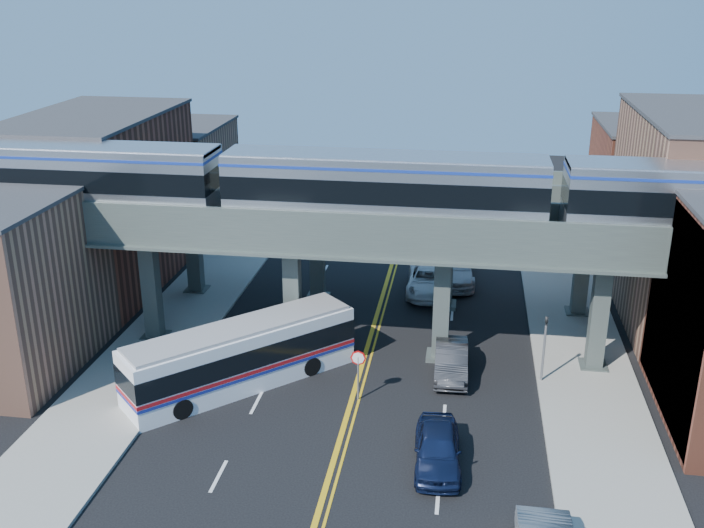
{
  "coord_description": "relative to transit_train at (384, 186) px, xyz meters",
  "views": [
    {
      "loc": [
        5.0,
        -30.02,
        19.43
      ],
      "look_at": [
        -0.6,
        7.0,
        5.5
      ],
      "focal_mm": 40.0,
      "sensor_mm": 36.0,
      "label": 1
    }
  ],
  "objects": [
    {
      "name": "traffic_signal",
      "position": [
        8.33,
        -2.0,
        -7.07
      ],
      "size": [
        0.15,
        0.18,
        4.1
      ],
      "color": "slate",
      "rests_on": "ground"
    },
    {
      "name": "car_lane_b",
      "position": [
        3.79,
        -1.75,
        -8.59
      ],
      "size": [
        1.79,
        4.8,
        1.57
      ],
      "primitive_type": "imported",
      "rotation": [
        0.0,
        0.0,
        0.03
      ],
      "color": "#2A2A2C",
      "rests_on": "ground"
    },
    {
      "name": "ground",
      "position": [
        -0.87,
        -8.0,
        -9.38
      ],
      "size": [
        120.0,
        120.0,
        0.0
      ],
      "primitive_type": "plane",
      "color": "black",
      "rests_on": "ground"
    },
    {
      "name": "elevated_viaduct_far",
      "position": [
        -0.87,
        7.0,
        -2.9
      ],
      "size": [
        52.0,
        3.6,
        7.4
      ],
      "color": "#404A46",
      "rests_on": "ground"
    },
    {
      "name": "stop_sign",
      "position": [
        -0.57,
        -5.0,
        -7.62
      ],
      "size": [
        0.76,
        0.09,
        2.63
      ],
      "color": "slate",
      "rests_on": "ground"
    },
    {
      "name": "transit_bus",
      "position": [
        -6.52,
        -4.38,
        -7.79
      ],
      "size": [
        10.38,
        10.25,
        3.08
      ],
      "rotation": [
        0.0,
        0.0,
        0.78
      ],
      "color": "white",
      "rests_on": "ground"
    },
    {
      "name": "sidewalk_west",
      "position": [
        -12.37,
        2.0,
        -9.3
      ],
      "size": [
        5.0,
        70.0,
        0.16
      ],
      "primitive_type": "cube",
      "color": "gray",
      "rests_on": "ground"
    },
    {
      "name": "car_lane_c",
      "position": [
        1.98,
        9.21,
        -8.56
      ],
      "size": [
        2.83,
        5.9,
        1.62
      ],
      "primitive_type": "imported",
      "rotation": [
        0.0,
        0.0,
        0.02
      ],
      "color": "silver",
      "rests_on": "ground"
    },
    {
      "name": "building_west_c",
      "position": [
        -19.37,
        21.0,
        -5.38
      ],
      "size": [
        8.0,
        10.0,
        8.0
      ],
      "primitive_type": "cube",
      "color": "#92604B",
      "rests_on": "ground"
    },
    {
      "name": "elevated_viaduct_near",
      "position": [
        -0.87,
        0.0,
        -2.9
      ],
      "size": [
        52.0,
        3.6,
        7.4
      ],
      "color": "#404A46",
      "rests_on": "ground"
    },
    {
      "name": "transit_train",
      "position": [
        0.0,
        0.0,
        0.0
      ],
      "size": [
        49.92,
        3.13,
        3.65
      ],
      "color": "black",
      "rests_on": "elevated_viaduct_near"
    },
    {
      "name": "sidewalk_east",
      "position": [
        10.63,
        2.0,
        -9.3
      ],
      "size": [
        5.0,
        70.0,
        0.16
      ],
      "primitive_type": "cube",
      "color": "gray",
      "rests_on": "ground"
    },
    {
      "name": "car_lane_a",
      "position": [
        3.48,
        -9.85,
        -8.56
      ],
      "size": [
        2.19,
        4.88,
        1.63
      ],
      "primitive_type": "imported",
      "rotation": [
        0.0,
        0.0,
        0.06
      ],
      "color": "#0E1736",
      "rests_on": "ground"
    },
    {
      "name": "mural_panel",
      "position": [
        13.68,
        -4.0,
        -4.63
      ],
      "size": [
        0.1,
        9.5,
        9.5
      ],
      "primitive_type": "cube",
      "color": "teal",
      "rests_on": "ground"
    },
    {
      "name": "building_west_b",
      "position": [
        -19.37,
        8.0,
        -3.88
      ],
      "size": [
        8.0,
        14.0,
        11.0
      ],
      "primitive_type": "cube",
      "color": "brown",
      "rests_on": "ground"
    },
    {
      "name": "car_lane_d",
      "position": [
        3.51,
        11.53,
        -8.46
      ],
      "size": [
        3.11,
        6.49,
        1.82
      ],
      "primitive_type": "imported",
      "rotation": [
        0.0,
        0.0,
        0.09
      ],
      "color": "#B7B6BB",
      "rests_on": "ground"
    },
    {
      "name": "building_east_b",
      "position": [
        17.63,
        8.0,
        -3.38
      ],
      "size": [
        8.0,
        14.0,
        12.0
      ],
      "primitive_type": "cube",
      "color": "#92604B",
      "rests_on": "ground"
    },
    {
      "name": "building_east_c",
      "position": [
        17.63,
        21.0,
        -4.88
      ],
      "size": [
        8.0,
        10.0,
        9.0
      ],
      "primitive_type": "cube",
      "color": "brown",
      "rests_on": "ground"
    }
  ]
}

